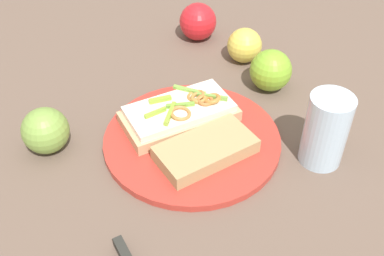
{
  "coord_description": "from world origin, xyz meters",
  "views": [
    {
      "loc": [
        -0.39,
        -0.4,
        0.53
      ],
      "look_at": [
        0.0,
        0.0,
        0.03
      ],
      "focal_mm": 43.59,
      "sensor_mm": 36.0,
      "label": 1
    }
  ],
  "objects_px": {
    "plate": "(192,140)",
    "apple_0": "(45,131)",
    "drinking_glass": "(326,130)",
    "apple_1": "(271,70)",
    "apple_3": "(198,22)",
    "bread_slice_side": "(206,149)",
    "apple_2": "(245,45)",
    "sandwich": "(180,113)"
  },
  "relations": [
    {
      "from": "bread_slice_side",
      "to": "apple_3",
      "type": "height_order",
      "value": "apple_3"
    },
    {
      "from": "apple_3",
      "to": "bread_slice_side",
      "type": "bearing_deg",
      "value": -133.15
    },
    {
      "from": "plate",
      "to": "drinking_glass",
      "type": "bearing_deg",
      "value": -54.86
    },
    {
      "from": "bread_slice_side",
      "to": "drinking_glass",
      "type": "relative_size",
      "value": 1.26
    },
    {
      "from": "apple_1",
      "to": "drinking_glass",
      "type": "bearing_deg",
      "value": -117.87
    },
    {
      "from": "apple_2",
      "to": "apple_1",
      "type": "bearing_deg",
      "value": -111.32
    },
    {
      "from": "bread_slice_side",
      "to": "apple_3",
      "type": "distance_m",
      "value": 0.38
    },
    {
      "from": "bread_slice_side",
      "to": "apple_1",
      "type": "bearing_deg",
      "value": 25.07
    },
    {
      "from": "plate",
      "to": "sandwich",
      "type": "height_order",
      "value": "sandwich"
    },
    {
      "from": "sandwich",
      "to": "apple_2",
      "type": "height_order",
      "value": "apple_2"
    },
    {
      "from": "apple_2",
      "to": "apple_3",
      "type": "distance_m",
      "value": 0.13
    },
    {
      "from": "plate",
      "to": "apple_3",
      "type": "bearing_deg",
      "value": 43.37
    },
    {
      "from": "apple_2",
      "to": "apple_3",
      "type": "relative_size",
      "value": 0.88
    },
    {
      "from": "plate",
      "to": "apple_0",
      "type": "distance_m",
      "value": 0.23
    },
    {
      "from": "apple_0",
      "to": "apple_2",
      "type": "xyz_separation_m",
      "value": [
        0.42,
        -0.05,
        -0.0
      ]
    },
    {
      "from": "apple_1",
      "to": "apple_3",
      "type": "height_order",
      "value": "apple_3"
    },
    {
      "from": "plate",
      "to": "apple_0",
      "type": "height_order",
      "value": "apple_0"
    },
    {
      "from": "apple_1",
      "to": "apple_2",
      "type": "distance_m",
      "value": 0.1
    },
    {
      "from": "sandwich",
      "to": "bread_slice_side",
      "type": "xyz_separation_m",
      "value": [
        -0.03,
        -0.09,
        -0.0
      ]
    },
    {
      "from": "apple_3",
      "to": "apple_2",
      "type": "bearing_deg",
      "value": -88.22
    },
    {
      "from": "apple_3",
      "to": "drinking_glass",
      "type": "distance_m",
      "value": 0.42
    },
    {
      "from": "apple_1",
      "to": "apple_2",
      "type": "bearing_deg",
      "value": 68.68
    },
    {
      "from": "sandwich",
      "to": "bread_slice_side",
      "type": "bearing_deg",
      "value": -91.03
    },
    {
      "from": "bread_slice_side",
      "to": "apple_0",
      "type": "relative_size",
      "value": 2.03
    },
    {
      "from": "sandwich",
      "to": "apple_1",
      "type": "bearing_deg",
      "value": 6.65
    },
    {
      "from": "apple_0",
      "to": "drinking_glass",
      "type": "xyz_separation_m",
      "value": [
        0.29,
        -0.32,
        0.02
      ]
    },
    {
      "from": "plate",
      "to": "apple_1",
      "type": "xyz_separation_m",
      "value": [
        0.21,
        0.01,
        0.03
      ]
    },
    {
      "from": "plate",
      "to": "apple_0",
      "type": "xyz_separation_m",
      "value": [
        -0.17,
        0.15,
        0.03
      ]
    },
    {
      "from": "plate",
      "to": "apple_2",
      "type": "height_order",
      "value": "apple_2"
    },
    {
      "from": "apple_2",
      "to": "drinking_glass",
      "type": "height_order",
      "value": "drinking_glass"
    },
    {
      "from": "sandwich",
      "to": "apple_1",
      "type": "xyz_separation_m",
      "value": [
        0.2,
        -0.04,
        0.01
      ]
    },
    {
      "from": "plate",
      "to": "bread_slice_side",
      "type": "distance_m",
      "value": 0.05
    },
    {
      "from": "apple_1",
      "to": "drinking_glass",
      "type": "relative_size",
      "value": 0.65
    },
    {
      "from": "apple_2",
      "to": "sandwich",
      "type": "bearing_deg",
      "value": -165.82
    },
    {
      "from": "apple_1",
      "to": "apple_3",
      "type": "distance_m",
      "value": 0.23
    },
    {
      "from": "bread_slice_side",
      "to": "drinking_glass",
      "type": "distance_m",
      "value": 0.18
    },
    {
      "from": "bread_slice_side",
      "to": "apple_2",
      "type": "bearing_deg",
      "value": 41.38
    },
    {
      "from": "sandwich",
      "to": "apple_2",
      "type": "distance_m",
      "value": 0.24
    },
    {
      "from": "drinking_glass",
      "to": "apple_3",
      "type": "bearing_deg",
      "value": 72.47
    },
    {
      "from": "sandwich",
      "to": "apple_3",
      "type": "distance_m",
      "value": 0.3
    },
    {
      "from": "plate",
      "to": "bread_slice_side",
      "type": "relative_size",
      "value": 1.9
    },
    {
      "from": "sandwich",
      "to": "apple_2",
      "type": "bearing_deg",
      "value": 31.31
    }
  ]
}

